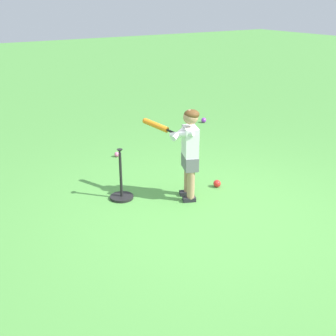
% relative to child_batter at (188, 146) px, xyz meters
% --- Properties ---
extents(ground_plane, '(40.00, 40.00, 0.00)m').
position_rel_child_batter_xyz_m(ground_plane, '(-0.49, 0.02, -0.65)').
color(ground_plane, '#519942').
extents(child_batter, '(0.71, 0.44, 1.08)m').
position_rel_child_batter_xyz_m(child_batter, '(0.00, 0.00, 0.00)').
color(child_batter, '#232328').
rests_on(child_batter, ground).
extents(play_ball_behind_batter, '(0.10, 0.10, 0.10)m').
position_rel_child_batter_xyz_m(play_ball_behind_batter, '(2.49, -2.13, -0.60)').
color(play_ball_behind_batter, purple).
rests_on(play_ball_behind_batter, ground).
extents(play_ball_center_lawn, '(0.09, 0.09, 0.09)m').
position_rel_child_batter_xyz_m(play_ball_center_lawn, '(0.04, -0.49, -0.60)').
color(play_ball_center_lawn, red).
rests_on(play_ball_center_lawn, ground).
extents(play_ball_far_right, '(0.08, 0.08, 0.08)m').
position_rel_child_batter_xyz_m(play_ball_far_right, '(1.71, 0.09, -0.61)').
color(play_ball_far_right, pink).
rests_on(play_ball_far_right, ground).
extents(batting_tee, '(0.28, 0.28, 0.62)m').
position_rel_child_batter_xyz_m(batting_tee, '(0.40, 0.67, -0.55)').
color(batting_tee, black).
rests_on(batting_tee, ground).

